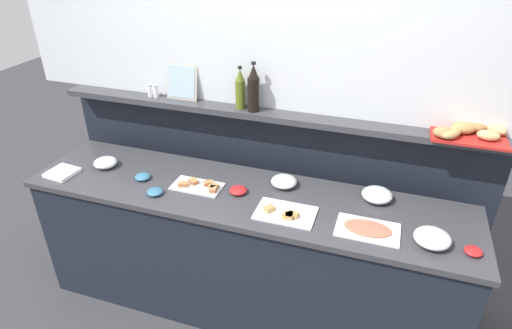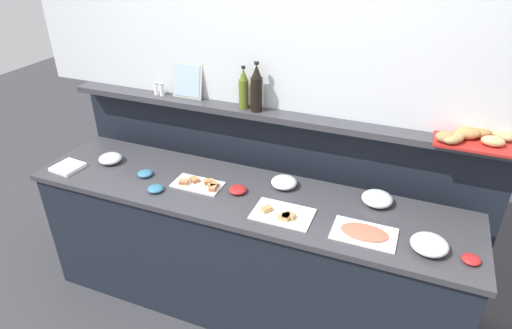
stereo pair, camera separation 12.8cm
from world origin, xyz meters
The scene contains 22 objects.
ground_plane centered at (0.00, 0.60, 0.00)m, with size 12.00×12.00×0.00m, color #38383D.
buffet_counter centered at (0.00, 0.00, 0.46)m, with size 2.71×0.63×0.92m.
back_ledge_unit centered at (0.00, 0.49, 0.68)m, with size 2.93×0.22×1.29m.
upper_wall_panel centered at (0.00, 0.52, 1.94)m, with size 3.53×0.08×1.31m, color silver.
sandwich_platter_rear centered at (0.29, -0.12, 0.93)m, with size 0.33×0.22×0.04m.
sandwich_platter_front centered at (-0.28, -0.02, 0.93)m, with size 0.31×0.17×0.04m.
cold_cuts_platter centered at (0.74, -0.12, 0.93)m, with size 0.33×0.21×0.02m.
glass_bowl_large centered at (0.20, 0.16, 0.95)m, with size 0.16×0.16×0.06m.
glass_bowl_medium centered at (-0.98, 0.02, 0.95)m, with size 0.15×0.15×0.06m.
glass_bowl_small centered at (0.76, 0.19, 0.95)m, with size 0.18×0.18×0.07m.
glass_bowl_extra centered at (1.06, -0.13, 0.95)m, with size 0.18×0.18×0.07m.
condiment_bowl_dark centered at (-0.66, -0.04, 0.94)m, with size 0.10×0.10×0.03m, color teal.
condiment_bowl_cream centered at (-0.03, 0.00, 0.94)m, with size 0.11×0.11×0.04m, color red.
condiment_bowl_red centered at (-0.50, -0.17, 0.94)m, with size 0.10×0.10×0.03m, color teal.
condiment_bowl_teal centered at (1.25, -0.14, 0.94)m, with size 0.09×0.09×0.03m, color red.
napkin_stack centered at (-1.19, -0.16, 0.93)m, with size 0.17×0.17×0.02m, color white.
olive_oil_bottle centered at (-0.17, 0.42, 1.41)m, with size 0.06×0.06×0.28m.
wine_bottle_dark centered at (-0.07, 0.40, 1.43)m, with size 0.08×0.08×0.32m.
salt_shaker centered at (-0.83, 0.42, 1.33)m, with size 0.03×0.03×0.09m.
pepper_shaker centered at (-0.78, 0.42, 1.33)m, with size 0.03×0.03×0.09m.
bread_basket centered at (1.19, 0.41, 1.32)m, with size 0.42×0.31×0.08m.
framed_picture centered at (-0.60, 0.46, 1.41)m, with size 0.22×0.06×0.24m.
Camera 1 is at (0.76, -2.03, 2.35)m, focal length 30.35 mm.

